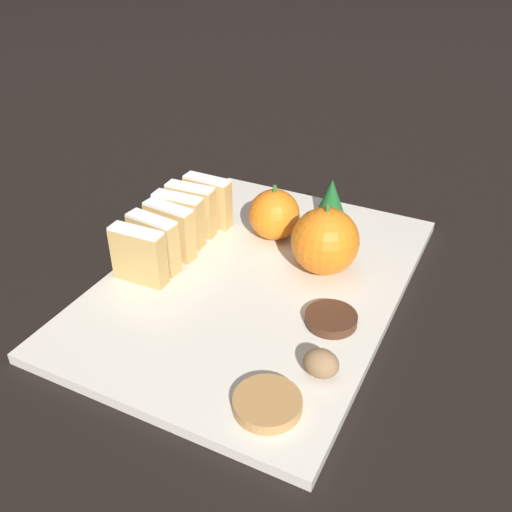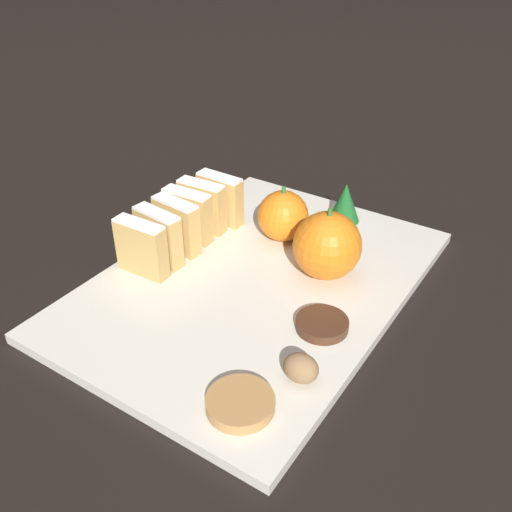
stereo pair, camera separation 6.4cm
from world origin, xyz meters
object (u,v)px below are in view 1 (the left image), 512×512
(orange_near, at_px, (274,215))
(walnut, at_px, (321,363))
(chocolate_cookie, at_px, (331,319))
(orange_far, at_px, (325,241))

(orange_near, bearing_deg, walnut, -55.15)
(walnut, bearing_deg, orange_near, 124.85)
(walnut, xyz_separation_m, chocolate_cookie, (-0.02, 0.07, -0.01))
(orange_far, height_order, walnut, orange_far)
(walnut, distance_m, chocolate_cookie, 0.08)
(orange_near, distance_m, chocolate_cookie, 0.18)
(chocolate_cookie, bearing_deg, walnut, -77.07)
(orange_near, height_order, walnut, orange_near)
(orange_far, relative_size, chocolate_cookie, 1.60)
(orange_far, bearing_deg, chocolate_cookie, -64.37)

